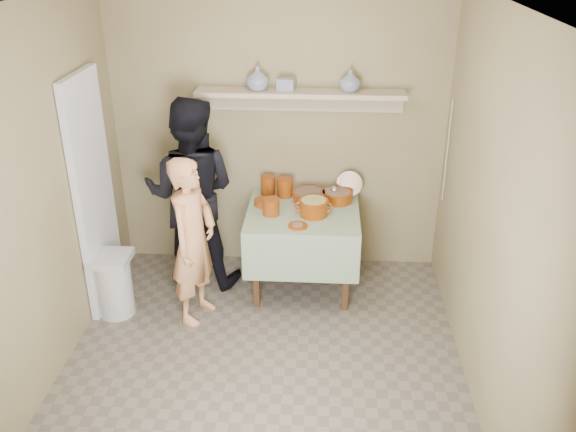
# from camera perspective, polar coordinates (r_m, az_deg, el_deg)

# --- Properties ---
(ground) EXTENTS (3.50, 3.50, 0.00)m
(ground) POSITION_cam_1_polar(r_m,az_deg,el_deg) (4.66, -2.50, -14.65)
(ground) COLOR #6C6255
(ground) RESTS_ON ground
(tile_panel) EXTENTS (0.06, 0.70, 2.00)m
(tile_panel) POSITION_cam_1_polar(r_m,az_deg,el_deg) (5.25, -17.69, 1.91)
(tile_panel) COLOR silver
(tile_panel) RESTS_ON ground
(plate_stack_a) EXTENTS (0.13, 0.13, 0.18)m
(plate_stack_a) POSITION_cam_1_polar(r_m,az_deg,el_deg) (5.57, -1.88, 2.88)
(plate_stack_a) COLOR #742C08
(plate_stack_a) RESTS_ON serving_table
(plate_stack_b) EXTENTS (0.14, 0.14, 0.17)m
(plate_stack_b) POSITION_cam_1_polar(r_m,az_deg,el_deg) (5.53, -0.30, 2.69)
(plate_stack_b) COLOR #742C08
(plate_stack_b) RESTS_ON serving_table
(bowl_stack) EXTENTS (0.14, 0.14, 0.14)m
(bowl_stack) POSITION_cam_1_polar(r_m,az_deg,el_deg) (5.18, -1.60, 0.86)
(bowl_stack) COLOR #742C08
(bowl_stack) RESTS_ON serving_table
(empty_bowl) EXTENTS (0.18, 0.18, 0.05)m
(empty_bowl) POSITION_cam_1_polar(r_m,az_deg,el_deg) (5.38, -2.23, 1.28)
(empty_bowl) COLOR #742C08
(empty_bowl) RESTS_ON serving_table
(propped_lid) EXTENTS (0.24, 0.09, 0.23)m
(propped_lid) POSITION_cam_1_polar(r_m,az_deg,el_deg) (5.55, 5.77, 3.03)
(propped_lid) COLOR #742C08
(propped_lid) RESTS_ON serving_table
(vase_right) EXTENTS (0.23, 0.23, 0.19)m
(vase_right) POSITION_cam_1_polar(r_m,az_deg,el_deg) (5.29, 5.84, 12.50)
(vase_right) COLOR navy
(vase_right) RESTS_ON wall_shelf
(vase_left) EXTENTS (0.27, 0.27, 0.20)m
(vase_left) POSITION_cam_1_polar(r_m,az_deg,el_deg) (5.31, -2.86, 12.75)
(vase_left) COLOR navy
(vase_left) RESTS_ON wall_shelf
(ceramic_box) EXTENTS (0.16, 0.13, 0.10)m
(ceramic_box) POSITION_cam_1_polar(r_m,az_deg,el_deg) (5.30, -0.18, 12.20)
(ceramic_box) COLOR navy
(ceramic_box) RESTS_ON wall_shelf
(person_cook) EXTENTS (0.48, 0.60, 1.42)m
(person_cook) POSITION_cam_1_polar(r_m,az_deg,el_deg) (4.95, -8.86, -2.33)
(person_cook) COLOR tan
(person_cook) RESTS_ON ground
(person_helper) EXTENTS (0.87, 0.69, 1.74)m
(person_helper) POSITION_cam_1_polar(r_m,az_deg,el_deg) (5.41, -9.05, 2.06)
(person_helper) COLOR black
(person_helper) RESTS_ON ground
(room_shell) EXTENTS (3.04, 3.54, 2.62)m
(room_shell) POSITION_cam_1_polar(r_m,az_deg,el_deg) (3.81, -2.96, 4.10)
(room_shell) COLOR #8E8057
(room_shell) RESTS_ON ground
(serving_table) EXTENTS (0.97, 0.97, 0.76)m
(serving_table) POSITION_cam_1_polar(r_m,az_deg,el_deg) (5.36, 1.42, -0.53)
(serving_table) COLOR #4C2D16
(serving_table) RESTS_ON ground
(cazuela_meat_a) EXTENTS (0.30, 0.30, 0.10)m
(cazuela_meat_a) POSITION_cam_1_polar(r_m,az_deg,el_deg) (5.44, 1.95, 1.94)
(cazuela_meat_a) COLOR #692708
(cazuela_meat_a) RESTS_ON serving_table
(cazuela_meat_b) EXTENTS (0.28, 0.28, 0.10)m
(cazuela_meat_b) POSITION_cam_1_polar(r_m,az_deg,el_deg) (5.45, 4.65, 1.92)
(cazuela_meat_b) COLOR #692708
(cazuela_meat_b) RESTS_ON serving_table
(ladle) EXTENTS (0.08, 0.26, 0.19)m
(ladle) POSITION_cam_1_polar(r_m,az_deg,el_deg) (5.44, 4.38, 2.49)
(ladle) COLOR silver
(ladle) RESTS_ON cazuela_meat_b
(cazuela_rice) EXTENTS (0.33, 0.25, 0.14)m
(cazuela_rice) POSITION_cam_1_polar(r_m,az_deg,el_deg) (5.17, 2.41, 0.94)
(cazuela_rice) COLOR #692708
(cazuela_rice) RESTS_ON serving_table
(front_plate) EXTENTS (0.16, 0.16, 0.03)m
(front_plate) POSITION_cam_1_polar(r_m,az_deg,el_deg) (5.00, 0.92, -0.91)
(front_plate) COLOR #742C08
(front_plate) RESTS_ON serving_table
(wall_shelf) EXTENTS (1.80, 0.25, 0.21)m
(wall_shelf) POSITION_cam_1_polar(r_m,az_deg,el_deg) (5.35, 1.16, 11.23)
(wall_shelf) COLOR tan
(wall_shelf) RESTS_ON room_shell
(trash_bin) EXTENTS (0.32, 0.32, 0.56)m
(trash_bin) POSITION_cam_1_polar(r_m,az_deg,el_deg) (5.34, -15.96, -6.15)
(trash_bin) COLOR silver
(trash_bin) RESTS_ON ground
(electrical_cord) EXTENTS (0.01, 0.05, 0.90)m
(electrical_cord) POSITION_cam_1_polar(r_m,az_deg,el_deg) (5.41, 14.68, 5.85)
(electrical_cord) COLOR silver
(electrical_cord) RESTS_ON wall_shelf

